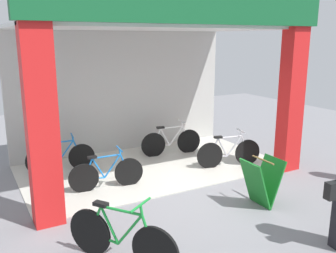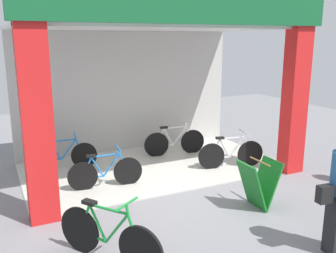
{
  "view_description": "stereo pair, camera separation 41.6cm",
  "coord_description": "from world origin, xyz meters",
  "views": [
    {
      "loc": [
        -3.71,
        -5.86,
        2.98
      ],
      "look_at": [
        0.0,
        0.82,
        1.15
      ],
      "focal_mm": 39.88,
      "sensor_mm": 36.0,
      "label": 1
    },
    {
      "loc": [
        -3.34,
        -6.06,
        2.98
      ],
      "look_at": [
        0.0,
        0.82,
        1.15
      ],
      "focal_mm": 39.88,
      "sensor_mm": 36.0,
      "label": 2
    }
  ],
  "objects": [
    {
      "name": "bicycle_inside_0",
      "position": [
        0.86,
        2.2,
        0.36
      ],
      "size": [
        1.61,
        0.44,
        0.89
      ],
      "color": "black",
      "rests_on": "ground"
    },
    {
      "name": "bicycle_parked_0",
      "position": [
        -2.09,
        -1.65,
        0.38
      ],
      "size": [
        0.99,
        1.45,
        0.94
      ],
      "color": "black",
      "rests_on": "ground"
    },
    {
      "name": "sandwich_board_sign",
      "position": [
        0.83,
        -1.17,
        0.44
      ],
      "size": [
        0.65,
        0.56,
        0.88
      ],
      "color": "#197226",
      "rests_on": "ground"
    },
    {
      "name": "ground_plane",
      "position": [
        0.0,
        0.0,
        0.0
      ],
      "size": [
        19.72,
        19.72,
        0.0
      ],
      "primitive_type": "plane",
      "color": "gray",
      "rests_on": "ground"
    },
    {
      "name": "bicycle_inside_2",
      "position": [
        1.6,
        0.75,
        0.35
      ],
      "size": [
        1.55,
        0.48,
        0.87
      ],
      "color": "black",
      "rests_on": "ground"
    },
    {
      "name": "shop_facade",
      "position": [
        0.0,
        1.7,
        2.11
      ],
      "size": [
        6.06,
        3.59,
        3.93
      ],
      "color": "beige",
      "rests_on": "ground"
    },
    {
      "name": "bicycle_inside_1",
      "position": [
        -1.38,
        0.87,
        0.33
      ],
      "size": [
        1.5,
        0.41,
        0.83
      ],
      "color": "black",
      "rests_on": "ground"
    },
    {
      "name": "bicycle_inside_3",
      "position": [
        -1.94,
        2.34,
        0.34
      ],
      "size": [
        1.52,
        0.42,
        0.84
      ],
      "color": "black",
      "rests_on": "ground"
    }
  ]
}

